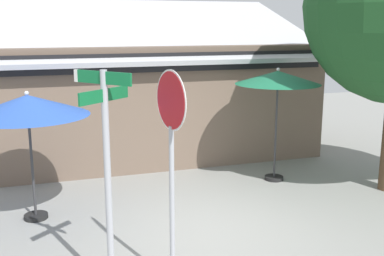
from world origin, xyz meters
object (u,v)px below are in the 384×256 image
(street_sign_post, at_px, (107,161))
(patio_umbrella_royal_blue_left, at_px, (28,106))
(stop_sign, at_px, (171,137))
(patio_umbrella_forest_green_center, at_px, (278,79))

(street_sign_post, distance_m, patio_umbrella_royal_blue_left, 3.10)
(street_sign_post, height_order, stop_sign, street_sign_post)
(stop_sign, distance_m, patio_umbrella_forest_green_center, 5.04)
(street_sign_post, xyz_separation_m, patio_umbrella_forest_green_center, (4.35, 3.57, 0.51))
(street_sign_post, height_order, patio_umbrella_forest_green_center, street_sign_post)
(stop_sign, xyz_separation_m, patio_umbrella_forest_green_center, (3.49, 3.63, 0.25))
(stop_sign, relative_size, patio_umbrella_forest_green_center, 1.15)
(street_sign_post, distance_m, stop_sign, 0.89)
(stop_sign, height_order, patio_umbrella_royal_blue_left, stop_sign)
(patio_umbrella_royal_blue_left, bearing_deg, stop_sign, -57.99)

